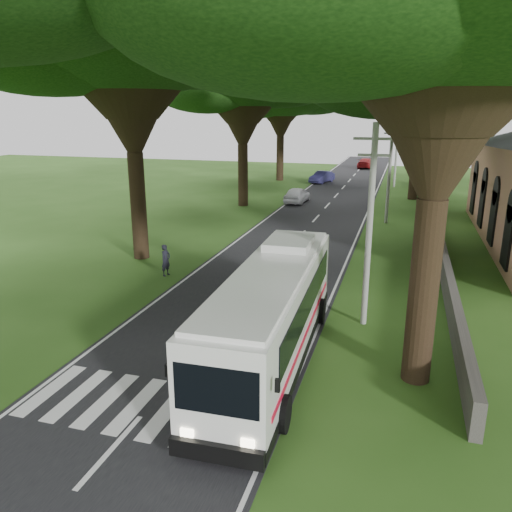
% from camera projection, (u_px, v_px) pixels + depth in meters
% --- Properties ---
extents(ground, '(140.00, 140.00, 0.00)m').
position_uv_depth(ground, '(178.00, 375.00, 16.47)').
color(ground, '#294F16').
rests_on(ground, ground).
extents(road, '(8.00, 120.00, 0.04)m').
position_uv_depth(road, '(314.00, 221.00, 39.47)').
color(road, black).
rests_on(road, ground).
extents(crosswalk, '(8.00, 3.00, 0.01)m').
position_uv_depth(crosswalk, '(149.00, 408.00, 14.63)').
color(crosswalk, silver).
rests_on(crosswalk, ground).
extents(property_wall, '(0.35, 50.00, 1.20)m').
position_uv_depth(property_wall, '(435.00, 223.00, 35.91)').
color(property_wall, '#383533').
rests_on(property_wall, ground).
extents(pole_near, '(1.60, 0.24, 8.00)m').
position_uv_depth(pole_near, '(370.00, 224.00, 19.31)').
color(pole_near, gray).
rests_on(pole_near, ground).
extents(pole_mid, '(1.60, 0.24, 8.00)m').
position_uv_depth(pole_mid, '(390.00, 169.00, 37.71)').
color(pole_mid, gray).
rests_on(pole_mid, ground).
extents(pole_far, '(1.60, 0.24, 8.00)m').
position_uv_depth(pole_far, '(397.00, 150.00, 56.11)').
color(pole_far, gray).
rests_on(pole_far, ground).
extents(tree_l_mida, '(16.34, 16.34, 16.11)m').
position_uv_depth(tree_l_mida, '(127.00, 28.00, 26.20)').
color(tree_l_mida, black).
rests_on(tree_l_mida, ground).
extents(tree_l_midb, '(13.04, 13.04, 14.01)m').
position_uv_depth(tree_l_midb, '(242.00, 79.00, 43.03)').
color(tree_l_midb, black).
rests_on(tree_l_midb, ground).
extents(tree_l_far, '(15.60, 15.60, 14.24)m').
position_uv_depth(tree_l_far, '(281.00, 90.00, 59.93)').
color(tree_l_far, black).
rests_on(tree_l_far, ground).
extents(tree_r_mida, '(14.21, 14.21, 14.16)m').
position_uv_depth(tree_r_mida, '(438.00, 65.00, 29.59)').
color(tree_r_mida, black).
rests_on(tree_r_mida, ground).
extents(tree_r_midb, '(12.60, 12.60, 15.33)m').
position_uv_depth(tree_r_midb, '(424.00, 65.00, 45.90)').
color(tree_r_midb, black).
rests_on(tree_r_midb, ground).
extents(tree_r_far, '(14.37, 14.37, 16.35)m').
position_uv_depth(tree_r_far, '(429.00, 71.00, 61.99)').
color(tree_r_far, black).
rests_on(tree_r_far, ground).
extents(coach_bus, '(2.97, 11.56, 3.39)m').
position_uv_depth(coach_bus, '(272.00, 311.00, 16.99)').
color(coach_bus, white).
rests_on(coach_bus, ground).
extents(distant_car_a, '(2.00, 4.44, 1.48)m').
position_uv_depth(distant_car_a, '(297.00, 195.00, 47.11)').
color(distant_car_a, '#B4B6BA').
rests_on(distant_car_a, road).
extents(distant_car_b, '(2.69, 4.45, 1.38)m').
position_uv_depth(distant_car_b, '(322.00, 177.00, 60.36)').
color(distant_car_b, navy).
rests_on(distant_car_b, road).
extents(distant_car_c, '(2.63, 5.36, 1.50)m').
position_uv_depth(distant_car_c, '(366.00, 163.00, 76.09)').
color(distant_car_c, maroon).
rests_on(distant_car_c, road).
extents(pedestrian, '(0.53, 0.69, 1.69)m').
position_uv_depth(pedestrian, '(166.00, 260.00, 26.23)').
color(pedestrian, black).
rests_on(pedestrian, ground).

